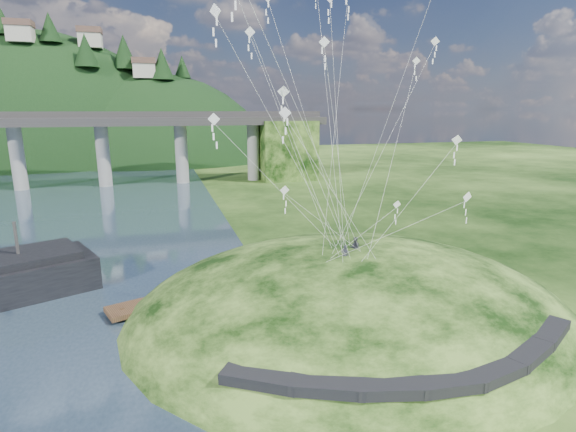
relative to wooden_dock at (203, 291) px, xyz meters
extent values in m
plane|color=black|center=(2.97, -7.91, -0.49)|extent=(320.00, 320.00, 0.00)
ellipsoid|color=black|center=(10.97, -5.91, -1.99)|extent=(36.00, 32.00, 13.00)
cube|color=black|center=(1.47, -15.91, 1.54)|extent=(4.32, 3.62, 0.71)
cube|color=black|center=(4.47, -17.56, 1.60)|extent=(4.10, 2.97, 0.61)
cube|color=black|center=(7.47, -18.56, 1.60)|extent=(3.85, 2.37, 0.62)
cube|color=black|center=(10.47, -19.01, 1.55)|extent=(3.62, 1.83, 0.66)
cube|color=black|center=(13.47, -18.81, 1.56)|extent=(3.82, 2.27, 0.68)
cube|color=black|center=(16.47, -17.86, 1.65)|extent=(4.11, 2.97, 0.71)
cube|color=black|center=(19.47, -16.31, 1.68)|extent=(4.26, 3.43, 0.66)
cylinder|color=gray|center=(-29.03, 62.09, 6.01)|extent=(2.60, 2.60, 13.00)
cylinder|color=gray|center=(-13.53, 62.09, 6.01)|extent=(2.60, 2.60, 13.00)
cylinder|color=gray|center=(1.97, 62.09, 6.01)|extent=(2.60, 2.60, 13.00)
cylinder|color=gray|center=(17.47, 62.09, 6.01)|extent=(2.60, 2.60, 13.00)
cube|color=black|center=(24.97, 62.09, 6.01)|extent=(12.00, 11.00, 13.00)
ellipsoid|color=black|center=(-37.03, 118.09, -6.49)|extent=(96.00, 68.00, 88.00)
ellipsoid|color=black|center=(-2.03, 110.09, -10.49)|extent=(76.00, 56.00, 72.00)
cone|color=black|center=(-39.90, 106.15, 37.40)|extent=(4.97, 4.97, 6.54)
cone|color=black|center=(-28.43, 104.13, 36.19)|extent=(5.83, 5.83, 7.67)
cone|color=black|center=(-19.48, 99.17, 30.10)|extent=(6.47, 6.47, 8.51)
cone|color=black|center=(-10.25, 106.08, 30.75)|extent=(7.13, 7.13, 9.38)
cone|color=black|center=(-0.15, 101.12, 27.38)|extent=(6.56, 6.56, 8.63)
cone|color=black|center=(5.74, 106.72, 27.19)|extent=(4.88, 4.88, 6.42)
cube|color=beige|center=(-35.03, 102.09, 33.79)|extent=(6.00, 5.00, 4.00)
cube|color=brown|center=(-35.03, 102.09, 36.49)|extent=(6.40, 5.40, 1.60)
cube|color=beige|center=(-19.03, 108.09, 33.69)|extent=(6.00, 5.00, 4.00)
cube|color=brown|center=(-19.03, 108.09, 36.39)|extent=(6.40, 5.40, 1.60)
cube|color=beige|center=(-5.03, 102.09, 25.40)|extent=(6.00, 5.00, 4.00)
cube|color=brown|center=(-5.03, 102.09, 28.10)|extent=(6.40, 5.40, 1.60)
cube|color=black|center=(-13.74, 5.45, 2.76)|extent=(8.36, 7.77, 0.67)
cylinder|color=#2D2B2B|center=(-14.77, 5.01, 4.21)|extent=(0.27, 0.27, 3.36)
cube|color=#3D2719|center=(0.00, 0.00, 0.01)|extent=(15.41, 7.49, 0.39)
cylinder|color=#3D2719|center=(-6.25, -2.23, -0.27)|extent=(0.33, 0.33, 1.11)
cylinder|color=#3D2719|center=(-3.13, -1.11, -0.27)|extent=(0.33, 0.33, 1.11)
cylinder|color=#3D2719|center=(0.00, 0.00, -0.27)|extent=(0.33, 0.33, 1.11)
cylinder|color=#3D2719|center=(3.13, 1.11, -0.27)|extent=(0.33, 0.33, 1.11)
cylinder|color=#3D2719|center=(6.25, 2.23, -0.27)|extent=(0.33, 0.33, 1.11)
imported|color=#262733|center=(9.89, -6.92, 5.27)|extent=(0.68, 0.63, 1.56)
imported|color=#262733|center=(11.35, -5.44, 5.36)|extent=(1.04, 0.96, 1.71)
cube|color=white|center=(18.72, -0.55, 18.98)|extent=(0.61, 0.34, 0.66)
cube|color=white|center=(18.72, -0.55, 18.50)|extent=(0.09, 0.04, 0.39)
cube|color=white|center=(18.72, -0.55, 18.03)|extent=(0.09, 0.04, 0.39)
cube|color=white|center=(18.72, -0.55, 17.56)|extent=(0.09, 0.04, 0.39)
cube|color=white|center=(11.93, -1.34, 23.11)|extent=(0.10, 0.08, 0.48)
cube|color=white|center=(11.93, -1.34, 22.52)|extent=(0.10, 0.08, 0.48)
cube|color=white|center=(11.93, -1.34, 21.93)|extent=(0.10, 0.08, 0.48)
cube|color=white|center=(0.91, -4.73, 14.33)|extent=(0.80, 0.33, 0.83)
cube|color=white|center=(0.91, -4.73, 13.74)|extent=(0.11, 0.04, 0.48)
cube|color=white|center=(0.91, -4.73, 13.15)|extent=(0.11, 0.04, 0.48)
cube|color=white|center=(0.91, -4.73, 12.56)|extent=(0.11, 0.04, 0.48)
cube|color=white|center=(16.60, -2.39, 7.01)|extent=(0.76, 0.27, 0.73)
cube|color=white|center=(16.60, -2.39, 6.47)|extent=(0.10, 0.05, 0.44)
cube|color=white|center=(16.60, -2.39, 5.94)|extent=(0.10, 0.05, 0.44)
cube|color=white|center=(16.60, -2.39, 5.40)|extent=(0.10, 0.05, 0.44)
cube|color=white|center=(3.53, -4.66, 20.00)|extent=(0.70, 0.19, 0.70)
cube|color=white|center=(3.53, -4.66, 19.50)|extent=(0.09, 0.02, 0.41)
cube|color=white|center=(3.53, -4.66, 19.00)|extent=(0.09, 0.02, 0.41)
cube|color=white|center=(3.53, -4.66, 18.50)|extent=(0.09, 0.02, 0.41)
cube|color=white|center=(20.45, -0.48, 20.62)|extent=(0.74, 0.32, 0.75)
cube|color=white|center=(20.45, -0.48, 20.07)|extent=(0.10, 0.03, 0.45)
cube|color=white|center=(20.45, -0.48, 19.52)|extent=(0.10, 0.03, 0.45)
cube|color=white|center=(20.45, -0.48, 18.97)|extent=(0.10, 0.03, 0.45)
cube|color=white|center=(5.46, -6.00, 16.13)|extent=(0.81, 0.29, 0.79)
cube|color=white|center=(5.46, -6.00, 15.55)|extent=(0.11, 0.04, 0.47)
cube|color=white|center=(5.46, -6.00, 14.98)|extent=(0.11, 0.04, 0.47)
cube|color=white|center=(5.46, -6.00, 14.40)|extent=(0.11, 0.04, 0.47)
cube|color=white|center=(0.56, -10.01, 20.11)|extent=(0.55, 0.57, 0.73)
cube|color=white|center=(0.56, -10.01, 19.58)|extent=(0.09, 0.06, 0.44)
cube|color=white|center=(0.56, -10.01, 19.04)|extent=(0.09, 0.06, 0.44)
cube|color=white|center=(0.56, -10.01, 18.51)|extent=(0.09, 0.06, 0.44)
cube|color=white|center=(1.55, -10.17, 20.40)|extent=(0.10, 0.07, 0.49)
cube|color=white|center=(1.55, -10.17, 19.81)|extent=(0.10, 0.07, 0.49)
cube|color=white|center=(4.23, -10.74, 14.78)|extent=(0.68, 0.29, 0.71)
cube|color=white|center=(4.23, -10.74, 14.28)|extent=(0.09, 0.04, 0.41)
cube|color=white|center=(4.23, -10.74, 13.77)|extent=(0.09, 0.04, 0.41)
cube|color=white|center=(4.23, -10.74, 13.26)|extent=(0.09, 0.04, 0.41)
cube|color=white|center=(5.70, -0.88, 22.57)|extent=(0.10, 0.03, 0.44)
cube|color=white|center=(5.70, -0.88, 22.02)|extent=(0.10, 0.03, 0.44)
cube|color=white|center=(5.70, -0.88, 21.48)|extent=(0.10, 0.03, 0.44)
cube|color=white|center=(17.64, -10.02, 9.03)|extent=(0.79, 0.21, 0.78)
cube|color=white|center=(17.64, -10.02, 8.46)|extent=(0.10, 0.06, 0.46)
cube|color=white|center=(17.64, -10.02, 7.90)|extent=(0.10, 0.06, 0.46)
cube|color=white|center=(17.64, -10.02, 7.34)|extent=(0.10, 0.06, 0.46)
cube|color=white|center=(7.12, -0.39, 8.38)|extent=(0.83, 0.25, 0.82)
cube|color=white|center=(7.12, -0.39, 7.79)|extent=(0.11, 0.06, 0.48)
cube|color=white|center=(7.12, -0.39, 7.20)|extent=(0.11, 0.06, 0.48)
cube|color=white|center=(7.12, -0.39, 6.61)|extent=(0.11, 0.06, 0.48)
cube|color=white|center=(10.58, 2.03, 23.33)|extent=(0.09, 0.07, 0.42)
cube|color=white|center=(9.70, -3.31, 22.28)|extent=(0.10, 0.04, 0.42)
cube|color=white|center=(9.70, -3.31, 21.77)|extent=(0.10, 0.04, 0.42)
cube|color=white|center=(9.70, -3.31, 21.25)|extent=(0.10, 0.04, 0.42)
cube|color=white|center=(7.77, -7.48, 19.16)|extent=(0.64, 0.37, 0.70)
cube|color=white|center=(7.77, -7.48, 18.66)|extent=(0.09, 0.05, 0.41)
cube|color=white|center=(7.77, -7.48, 18.16)|extent=(0.09, 0.05, 0.41)
cube|color=white|center=(7.77, -7.48, 17.67)|extent=(0.09, 0.05, 0.41)
cube|color=white|center=(18.72, -6.88, 12.74)|extent=(0.78, 0.30, 0.77)
cube|color=white|center=(18.72, -6.88, 12.17)|extent=(0.10, 0.03, 0.47)
cube|color=white|center=(18.72, -6.88, 11.61)|extent=(0.10, 0.03, 0.47)
cube|color=white|center=(18.72, -6.88, 11.04)|extent=(0.10, 0.03, 0.47)
camera|label=1|loc=(-2.91, -36.03, 14.99)|focal=28.00mm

